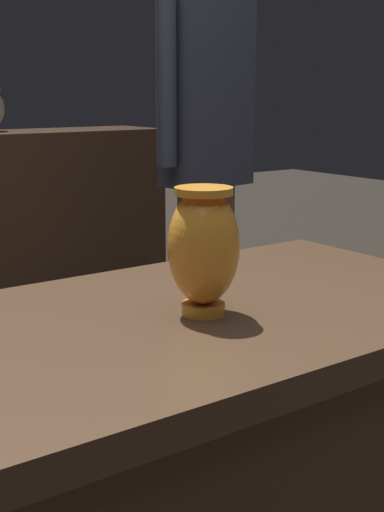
{
  "coord_description": "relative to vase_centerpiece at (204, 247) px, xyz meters",
  "views": [
    {
      "loc": [
        -0.66,
        -0.95,
        1.17
      ],
      "look_at": [
        0.01,
        -0.02,
        0.9
      ],
      "focal_mm": 49.57,
      "sensor_mm": 36.0,
      "label": 1
    }
  ],
  "objects": [
    {
      "name": "vase_centerpiece",
      "position": [
        0.0,
        0.0,
        0.0
      ],
      "size": [
        0.12,
        0.12,
        0.22
      ],
      "color": "orange",
      "rests_on": "display_plinth"
    },
    {
      "name": "visitor_near_right",
      "position": [
        0.87,
        1.15,
        0.08
      ],
      "size": [
        0.46,
        0.23,
        1.69
      ],
      "rotation": [
        0.0,
        0.0,
        3.31
      ],
      "color": "brown",
      "rests_on": "ground_plane"
    }
  ]
}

